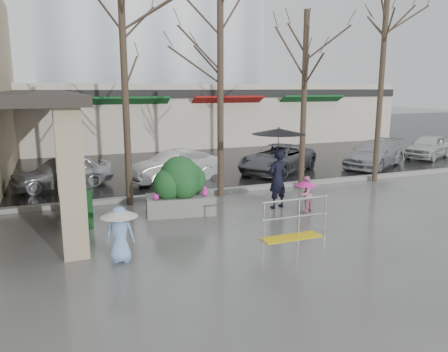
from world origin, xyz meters
TOP-DOWN VIEW (x-y plane):
  - ground at (0.00, 0.00)m, footprint 120.00×120.00m
  - street_asphalt at (0.00, 22.00)m, footprint 120.00×36.00m
  - curb at (0.00, 4.00)m, footprint 120.00×0.30m
  - canopy_slab at (-4.80, 8.00)m, footprint 2.80×18.00m
  - pillar_front at (-3.90, -0.50)m, footprint 0.55×0.55m
  - pillar_back at (-3.90, 6.00)m, footprint 0.55×0.55m
  - storefront_row at (2.00, 17.97)m, footprint 34.00×6.74m
  - handrail at (1.36, -1.20)m, footprint 1.90×0.50m
  - tree_west at (-2.00, 3.60)m, footprint 3.20×3.20m
  - tree_midwest at (1.20, 3.60)m, footprint 3.20×3.20m
  - tree_mideast at (4.50, 3.60)m, footprint 3.20×3.20m
  - tree_east at (8.00, 3.60)m, footprint 3.20×3.20m
  - woman at (2.31, 1.47)m, footprint 1.71×1.71m
  - child_pink at (2.88, 0.71)m, footprint 0.69×0.67m
  - child_blue at (-3.00, -1.18)m, footprint 0.81×0.81m
  - planter at (-0.74, 1.98)m, footprint 2.16×1.32m
  - news_boxes at (-3.73, 2.38)m, footprint 0.81×2.13m
  - car_a at (-3.99, 7.00)m, footprint 3.96×2.41m
  - car_b at (0.34, 6.56)m, footprint 4.04×2.30m
  - car_c at (5.19, 6.75)m, footprint 4.92×4.28m
  - car_d at (10.22, 6.28)m, footprint 4.65×3.65m
  - car_e at (14.79, 7.35)m, footprint 3.98×2.92m

SIDE VIEW (x-z plane):
  - ground at x=0.00m, z-range 0.00..0.00m
  - street_asphalt at x=0.00m, z-range 0.00..0.01m
  - curb at x=0.00m, z-range 0.00..0.15m
  - handrail at x=1.36m, z-range -0.14..0.89m
  - news_boxes at x=-3.73m, z-range 0.00..1.17m
  - car_a at x=-3.99m, z-range 0.00..1.26m
  - car_b at x=0.34m, z-range 0.00..1.26m
  - car_c at x=5.19m, z-range 0.00..1.26m
  - car_d at x=10.22m, z-range 0.00..1.26m
  - car_e at x=14.79m, z-range 0.00..1.26m
  - child_pink at x=2.88m, z-range 0.08..1.22m
  - child_blue at x=-3.00m, z-range 0.14..1.40m
  - planter at x=-0.74m, z-range -0.04..1.73m
  - woman at x=2.31m, z-range 0.36..2.94m
  - pillar_front at x=-3.90m, z-range 0.00..3.50m
  - pillar_back at x=-3.90m, z-range 0.00..3.50m
  - storefront_row at x=2.00m, z-range 0.01..4.01m
  - canopy_slab at x=-4.80m, z-range 3.50..3.75m
  - tree_mideast at x=4.50m, z-range 1.61..8.11m
  - tree_west at x=-2.00m, z-range 1.68..8.48m
  - tree_midwest at x=1.20m, z-range 1.73..8.73m
  - tree_east at x=8.00m, z-range 1.78..8.98m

